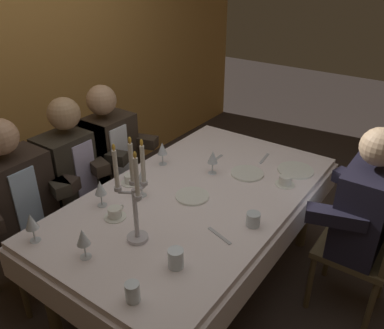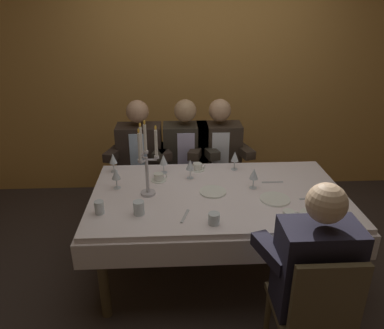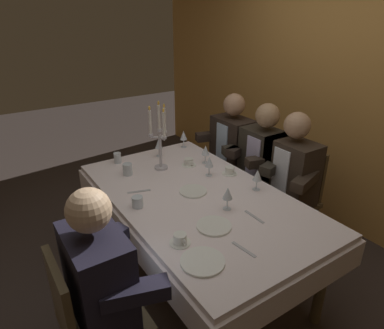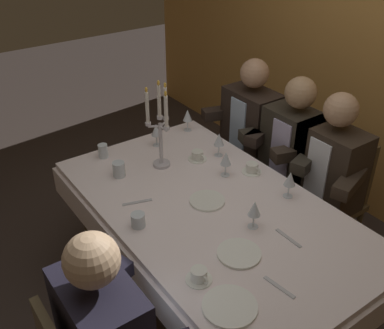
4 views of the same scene
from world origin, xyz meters
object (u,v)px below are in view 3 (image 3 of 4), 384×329
object	(u,v)px
dinner_plate_1	(193,191)
seated_diner_3	(98,279)
seated_diner_1	(264,158)
dining_table	(196,208)
dinner_plate_2	(203,261)
coffee_cup_2	(189,162)
seated_diner_0	(233,144)
dinner_plate_0	(214,226)
water_tumbler_1	(128,169)
wine_glass_0	(205,151)
wine_glass_2	(257,176)
wine_glass_5	(228,194)
wine_glass_3	(159,144)
candelabra	(160,140)
seated_diner_2	(292,171)
coffee_cup_1	(230,171)
water_tumbler_2	(118,158)
water_tumbler_0	(137,202)
coffee_cup_0	(180,239)
wine_glass_1	(209,162)
wine_glass_4	(184,136)

from	to	relation	value
dinner_plate_1	seated_diner_3	xyz separation A→B (m)	(0.47, -0.89, -0.01)
seated_diner_1	dining_table	bearing A→B (deg)	-76.28
dinner_plate_1	dinner_plate_2	xyz separation A→B (m)	(0.67, -0.38, 0.00)
coffee_cup_2	seated_diner_0	distance (m)	0.68
dinner_plate_0	water_tumbler_1	distance (m)	0.98
wine_glass_0	seated_diner_1	bearing A→B (deg)	68.48
wine_glass_2	wine_glass_5	size ratio (longest dim) A/B	1.00
wine_glass_3	water_tumbler_1	size ratio (longest dim) A/B	1.71
wine_glass_5	water_tumbler_1	xyz separation A→B (m)	(-0.85, -0.34, -0.07)
candelabra	seated_diner_2	world-z (taller)	candelabra
dinner_plate_1	coffee_cup_1	distance (m)	0.43
dinner_plate_0	dinner_plate_2	world-z (taller)	same
dinner_plate_0	wine_glass_3	bearing A→B (deg)	167.91
wine_glass_5	seated_diner_0	distance (m)	1.25
dinner_plate_1	water_tumbler_2	world-z (taller)	water_tumbler_2
dinner_plate_1	water_tumbler_0	world-z (taller)	water_tumbler_0
coffee_cup_0	coffee_cup_1	xyz separation A→B (m)	(-0.55, 0.81, 0.00)
wine_glass_2	coffee_cup_0	distance (m)	0.84
dinner_plate_0	wine_glass_1	bearing A→B (deg)	146.44
wine_glass_5	water_tumbler_0	xyz separation A→B (m)	(-0.36, -0.49, -0.08)
wine_glass_4	water_tumbler_1	xyz separation A→B (m)	(0.27, -0.70, -0.07)
dining_table	dinner_plate_2	bearing A→B (deg)	-31.49
dining_table	seated_diner_1	distance (m)	0.92
wine_glass_5	candelabra	bearing A→B (deg)	-175.87
wine_glass_1	water_tumbler_1	bearing A→B (deg)	-124.55
coffee_cup_1	wine_glass_1	bearing A→B (deg)	-113.56
wine_glass_1	water_tumbler_0	distance (m)	0.70
seated_diner_3	dinner_plate_2	bearing A→B (deg)	69.06
wine_glass_5	wine_glass_4	bearing A→B (deg)	162.20
dinner_plate_2	dinner_plate_0	bearing A→B (deg)	132.78
dining_table	seated_diner_3	distance (m)	0.99
dinner_plate_0	seated_diner_1	xyz separation A→B (m)	(-0.61, 1.02, -0.01)
wine_glass_2	seated_diner_3	distance (m)	1.33
wine_glass_2	water_tumbler_0	world-z (taller)	wine_glass_2
wine_glass_5	seated_diner_1	size ratio (longest dim) A/B	0.13
seated_diner_1	dinner_plate_1	bearing A→B (deg)	-78.83
coffee_cup_2	seated_diner_3	world-z (taller)	seated_diner_3
water_tumbler_0	coffee_cup_0	distance (m)	0.50
dinner_plate_1	seated_diner_1	size ratio (longest dim) A/B	0.16
wine_glass_5	coffee_cup_1	bearing A→B (deg)	138.84
coffee_cup_1	seated_diner_3	size ratio (longest dim) A/B	0.11
seated_diner_1	coffee_cup_1	bearing A→B (deg)	-79.76
wine_glass_4	water_tumbler_1	world-z (taller)	wine_glass_4
wine_glass_1	dinner_plate_2	bearing A→B (deg)	-37.89
wine_glass_2	dinner_plate_0	bearing A→B (deg)	-69.00
wine_glass_0	coffee_cup_0	xyz separation A→B (m)	(0.84, -0.77, -0.09)
wine_glass_0	seated_diner_2	size ratio (longest dim) A/B	0.13
wine_glass_0	coffee_cup_1	size ratio (longest dim) A/B	1.24
water_tumbler_0	seated_diner_1	size ratio (longest dim) A/B	0.06
coffee_cup_1	water_tumbler_0	bearing A→B (deg)	-86.46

